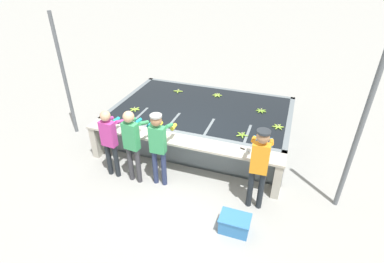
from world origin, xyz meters
TOP-DOWN VIEW (x-y plane):
  - ground_plane at (0.00, 0.00)m, footprint 80.00×80.00m
  - wash_tank at (0.00, 1.87)m, footprint 4.48×2.86m
  - work_ledge at (0.00, 0.23)m, footprint 4.48×0.45m
  - worker_0 at (-1.36, -0.34)m, footprint 0.44×0.72m
  - worker_1 at (-0.80, -0.36)m, footprint 0.45×0.73m
  - worker_2 at (-0.26, -0.27)m, footprint 0.42×0.73m
  - worker_3 at (1.77, -0.28)m, footprint 0.43×0.73m
  - banana_bunch_floating_0 at (1.24, 0.84)m, footprint 0.26×0.28m
  - banana_bunch_floating_1 at (-1.60, 1.15)m, footprint 0.28×0.27m
  - banana_bunch_floating_2 at (0.16, 2.70)m, footprint 0.28×0.28m
  - banana_bunch_floating_3 at (1.46, 2.15)m, footprint 0.28×0.27m
  - banana_bunch_floating_4 at (-0.98, 2.60)m, footprint 0.28×0.28m
  - banana_bunch_floating_5 at (1.95, 1.46)m, footprint 0.28×0.28m
  - knife_0 at (-1.14, 0.20)m, footprint 0.16×0.33m
  - knife_1 at (1.42, 0.30)m, footprint 0.34×0.13m
  - crate at (1.54, -1.03)m, footprint 0.55×0.39m
  - support_post_left at (-3.40, 0.91)m, footprint 0.09×0.09m
  - support_post_right at (3.31, 0.30)m, footprint 0.09×0.09m

SIDE VIEW (x-z plane):
  - ground_plane at x=0.00m, z-range 0.00..0.00m
  - crate at x=1.54m, z-range 0.00..0.33m
  - wash_tank at x=0.00m, z-range -0.01..0.86m
  - work_ledge at x=0.00m, z-range 0.19..1.05m
  - knife_0 at x=-1.14m, z-range 0.87..0.89m
  - knife_1 at x=1.42m, z-range 0.87..0.89m
  - banana_bunch_floating_3 at x=1.46m, z-range 0.85..0.92m
  - banana_bunch_floating_1 at x=-1.60m, z-range 0.85..0.92m
  - banana_bunch_floating_2 at x=0.16m, z-range 0.85..0.92m
  - banana_bunch_floating_5 at x=1.95m, z-range 0.85..0.92m
  - banana_bunch_floating_0 at x=1.24m, z-range 0.85..0.92m
  - banana_bunch_floating_4 at x=-0.98m, z-range 0.85..0.92m
  - worker_0 at x=-1.36m, z-range 0.16..1.77m
  - worker_2 at x=-0.26m, z-range 0.18..1.87m
  - worker_1 at x=-0.80m, z-range 0.18..1.88m
  - worker_3 at x=1.77m, z-range 0.20..1.95m
  - support_post_left at x=-3.40m, z-range 0.00..3.20m
  - support_post_right at x=3.31m, z-range 0.00..3.20m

